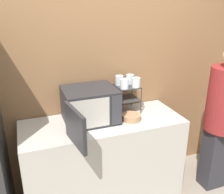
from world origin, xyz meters
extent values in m
cube|color=olive|center=(0.00, 0.66, 1.30)|extent=(8.00, 0.06, 2.60)
cube|color=#B7B2A8|center=(0.00, 0.31, 0.46)|extent=(1.59, 0.62, 0.92)
cube|color=#262628|center=(-0.11, 0.38, 1.09)|extent=(0.50, 0.43, 0.33)
cube|color=#B7B2A8|center=(-0.16, 0.17, 1.09)|extent=(0.36, 0.01, 0.28)
cube|color=#333338|center=(0.09, 0.16, 1.09)|extent=(0.10, 0.01, 0.29)
cube|color=#262628|center=(-0.34, -0.03, 1.09)|extent=(0.09, 0.39, 0.31)
cylinder|color=#333333|center=(0.21, 0.35, 1.06)|extent=(0.01, 0.01, 0.28)
cylinder|color=#333333|center=(0.43, 0.35, 1.06)|extent=(0.01, 0.01, 0.28)
cylinder|color=#333333|center=(0.21, 0.58, 1.06)|extent=(0.01, 0.01, 0.28)
cylinder|color=#333333|center=(0.43, 0.58, 1.06)|extent=(0.01, 0.01, 0.28)
cube|color=#333333|center=(0.32, 0.46, 1.06)|extent=(0.22, 0.23, 0.01)
cube|color=#333333|center=(0.32, 0.46, 1.20)|extent=(0.22, 0.23, 0.01)
cylinder|color=silver|center=(0.26, 0.40, 1.25)|extent=(0.08, 0.08, 0.10)
cylinder|color=silver|center=(0.38, 0.52, 1.25)|extent=(0.08, 0.08, 0.10)
cylinder|color=silver|center=(0.39, 0.39, 1.25)|extent=(0.08, 0.08, 0.10)
cylinder|color=silver|center=(0.26, 0.53, 1.25)|extent=(0.08, 0.08, 0.10)
cylinder|color=#AD7F56|center=(0.27, 0.24, 0.93)|extent=(0.10, 0.10, 0.01)
cylinder|color=#AD7F56|center=(0.27, 0.24, 0.95)|extent=(0.19, 0.19, 0.06)
cube|color=#2D2D33|center=(1.28, 0.06, 0.36)|extent=(0.31, 0.20, 0.73)
camera|label=1|loc=(-0.69, -1.79, 2.02)|focal=40.00mm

